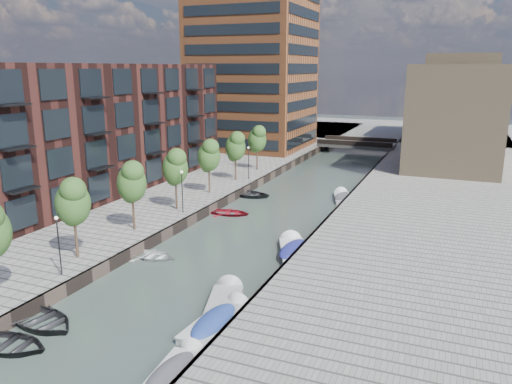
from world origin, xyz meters
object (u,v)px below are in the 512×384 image
Objects in this scene: motorboat_2 at (225,303)px; car at (409,154)px; bridge at (357,144)px; tree_2 at (131,181)px; tree_4 at (209,155)px; sloop_2 at (230,215)px; motorboat_0 at (219,321)px; motorboat_4 at (342,197)px; tree_1 at (73,201)px; sloop_3 at (153,258)px; motorboat_3 at (293,250)px; sloop_4 at (249,197)px; tree_5 at (235,146)px; sloop_0 at (9,349)px; tree_6 at (257,138)px; sloop_1 at (41,325)px; motorboat_1 at (174,372)px; tree_3 at (175,166)px.

motorboat_2 is 1.62× the size of car.
tree_2 is at bearing -98.95° from bridge.
car is (5.78, 53.15, 1.51)m from motorboat_2.
tree_2 is 14.00m from tree_4.
motorboat_0 is at bearing -162.01° from sloop_2.
bridge is 33.68m from motorboat_4.
sloop_2 is (4.34, -3.84, -5.31)m from tree_4.
tree_1 is 7.00m from tree_2.
sloop_3 is 0.68× the size of motorboat_2.
tree_1 is 7.66m from sloop_3.
tree_2 reaches higher than bridge.
motorboat_3 is 43.09m from car.
car is (15.06, 27.59, 1.62)m from sloop_4.
motorboat_4 is 25.01m from car.
sloop_4 is 31.48m from car.
tree_5 is 14.45m from motorboat_4.
sloop_4 is (-0.85, 34.63, 0.00)m from sloop_0.
tree_2 is 14.78m from motorboat_3.
motorboat_0 is at bearing -72.34° from motorboat_2.
car reaches higher than sloop_0.
car is (18.33, 31.22, -3.69)m from tree_4.
motorboat_3 is at bearing -93.00° from car.
tree_6 reaches higher than bridge.
motorboat_0 reaches higher than sloop_3.
sloop_1 is 0.87× the size of motorboat_2.
tree_4 is 14.00m from tree_6.
tree_5 is 7.09m from sloop_4.
motorboat_1 reaches higher than sloop_4.
sloop_2 is 0.73× the size of motorboat_0.
bridge reaches higher than motorboat_0.
tree_1 is 1.00× the size of tree_5.
tree_5 reaches higher than motorboat_3.
motorboat_0 reaches higher than sloop_4.
motorboat_0 is at bearing -61.09° from sloop_0.
tree_5 is 1.46× the size of sloop_2.
tree_1 is 1.48× the size of sloop_3.
motorboat_0 reaches higher than sloop_2.
tree_6 is at bearing 90.00° from tree_1.
sloop_4 is 27.19m from motorboat_2.
motorboat_0 is at bearing -85.71° from bridge.
sloop_2 is 37.78m from car.
tree_6 is (0.00, 7.00, 0.00)m from tree_5.
tree_4 reaches higher than bridge.
tree_1 is at bearing -90.00° from tree_3.
motorboat_4 is at bearing -4.05° from sloop_1.
tree_6 is (0.00, 14.00, 0.00)m from tree_4.
tree_6 reaches higher than sloop_3.
sloop_4 is (-0.56, 20.64, 0.00)m from sloop_3.
tree_3 is 1.00× the size of tree_6.
tree_6 is 1.23× the size of motorboat_1.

